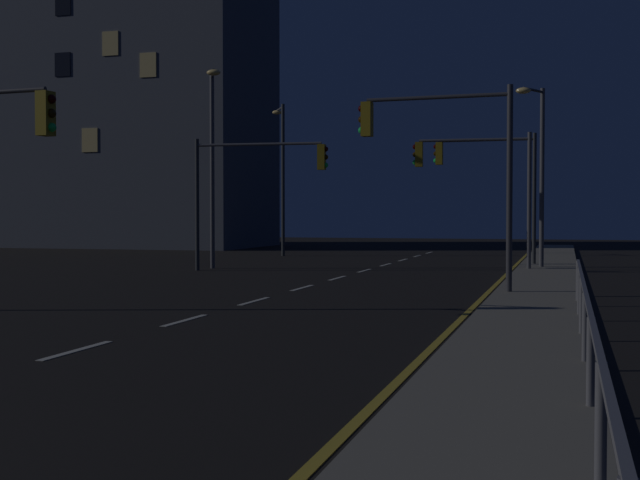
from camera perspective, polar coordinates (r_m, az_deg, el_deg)
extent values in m
plane|color=black|center=(21.78, -3.98, -4.02)|extent=(112.00, 112.00, 0.00)
cube|color=gray|center=(20.45, 14.23, -4.25)|extent=(2.26, 77.00, 0.14)
cube|color=silver|center=(14.19, -16.08, -7.16)|extent=(0.14, 2.00, 0.01)
cube|color=silver|center=(17.66, -9.08, -5.37)|extent=(0.14, 2.00, 0.01)
cube|color=silver|center=(21.32, -4.45, -4.13)|extent=(0.14, 2.00, 0.01)
cube|color=silver|center=(25.08, -1.20, -3.24)|extent=(0.14, 2.00, 0.01)
cube|color=silver|center=(28.91, 1.19, -2.58)|extent=(0.14, 2.00, 0.01)
cube|color=silver|center=(32.78, 3.02, -2.07)|extent=(0.14, 2.00, 0.01)
cube|color=silver|center=(36.67, 4.45, -1.67)|extent=(0.14, 2.00, 0.01)
cube|color=silver|center=(40.59, 5.62, -1.35)|extent=(0.14, 2.00, 0.01)
cube|color=silver|center=(44.52, 6.57, -1.08)|extent=(0.14, 2.00, 0.01)
cube|color=silver|center=(48.46, 7.37, -0.85)|extent=(0.14, 2.00, 0.01)
cube|color=gold|center=(25.51, 11.54, -3.19)|extent=(0.14, 53.00, 0.01)
cylinder|color=#4C4C51|center=(32.78, 13.92, 2.60)|extent=(0.16, 0.16, 5.13)
cylinder|color=#4C4C51|center=(32.93, 10.31, 6.66)|extent=(4.15, 0.35, 0.11)
cube|color=olive|center=(33.06, 6.69, 5.74)|extent=(0.30, 0.36, 0.95)
sphere|color=black|center=(33.10, 6.43, 6.26)|extent=(0.20, 0.20, 0.20)
sphere|color=black|center=(33.07, 6.42, 5.74)|extent=(0.20, 0.20, 0.20)
sphere|color=#19D84C|center=(33.05, 6.42, 5.22)|extent=(0.20, 0.20, 0.20)
cube|color=olive|center=(19.16, -18.01, 8.10)|extent=(0.30, 0.36, 0.95)
sphere|color=black|center=(19.11, -17.65, 9.03)|extent=(0.20, 0.20, 0.20)
sphere|color=black|center=(19.07, -17.64, 8.14)|extent=(0.20, 0.20, 0.20)
sphere|color=#19D84C|center=(19.04, -17.63, 7.24)|extent=(0.20, 0.20, 0.20)
cylinder|color=#2D3033|center=(36.10, 14.24, 2.73)|extent=(0.16, 0.16, 5.41)
cylinder|color=#2D3033|center=(36.35, 11.15, 6.62)|extent=(3.94, 0.11, 0.11)
cube|color=olive|center=(36.54, 8.05, 5.79)|extent=(0.28, 0.34, 0.95)
sphere|color=black|center=(36.58, 7.81, 6.25)|extent=(0.20, 0.20, 0.20)
sphere|color=black|center=(36.56, 7.80, 5.79)|extent=(0.20, 0.20, 0.20)
sphere|color=#19D84C|center=(36.54, 7.80, 5.32)|extent=(0.20, 0.20, 0.20)
cylinder|color=#2D3033|center=(33.22, -8.27, 2.36)|extent=(0.16, 0.16, 5.11)
cylinder|color=#4C4C51|center=(32.54, -4.18, 6.45)|extent=(4.95, 0.45, 0.11)
cube|color=olive|center=(31.88, 0.11, 5.61)|extent=(0.30, 0.36, 0.95)
sphere|color=black|center=(31.87, 0.38, 6.15)|extent=(0.20, 0.20, 0.20)
sphere|color=black|center=(31.85, 0.38, 5.61)|extent=(0.20, 0.20, 0.20)
sphere|color=#19D84C|center=(31.83, 0.38, 5.07)|extent=(0.20, 0.20, 0.20)
cylinder|color=#38383D|center=(22.91, 12.65, 3.42)|extent=(0.16, 0.16, 5.46)
cylinder|color=#38383D|center=(23.40, 7.87, 9.51)|extent=(3.91, 0.28, 0.11)
cube|color=olive|center=(23.79, 3.19, 8.12)|extent=(0.29, 0.35, 0.95)
sphere|color=black|center=(23.86, 2.83, 8.83)|extent=(0.20, 0.20, 0.20)
sphere|color=black|center=(23.83, 2.83, 8.11)|extent=(0.20, 0.20, 0.20)
sphere|color=#19D84C|center=(23.80, 2.83, 7.39)|extent=(0.20, 0.20, 0.20)
cylinder|color=#4C4C51|center=(34.12, 14.73, 4.08)|extent=(0.18, 0.18, 6.94)
cylinder|color=#2D3033|center=(33.77, 14.17, 9.77)|extent=(0.75, 1.39, 0.10)
ellipsoid|color=#F9D172|center=(33.11, 13.54, 9.76)|extent=(0.56, 0.36, 0.24)
cylinder|color=#4C4C51|center=(34.45, -7.27, 4.64)|extent=(0.18, 0.18, 7.87)
cylinder|color=#38383D|center=(34.04, -7.24, 11.08)|extent=(0.80, 1.51, 0.10)
ellipsoid|color=#F9D172|center=(33.22, -7.18, 11.14)|extent=(0.56, 0.36, 0.24)
cylinder|color=#2D3033|center=(44.44, -2.51, 4.05)|extent=(0.18, 0.18, 7.96)
cylinder|color=#4C4C51|center=(45.52, -2.71, 8.83)|extent=(0.88, 1.40, 0.10)
ellipsoid|color=#F9D172|center=(46.27, -2.90, 8.59)|extent=(0.56, 0.36, 0.24)
cylinder|color=#59595E|center=(6.74, 18.40, -11.81)|extent=(0.09, 0.09, 0.95)
cylinder|color=#59595E|center=(9.55, 17.77, -7.81)|extent=(0.09, 0.09, 0.95)
cylinder|color=#59595E|center=(12.38, 17.44, -5.62)|extent=(0.09, 0.09, 0.95)
cylinder|color=#59595E|center=(15.22, 17.23, -4.26)|extent=(0.09, 0.09, 0.95)
cylinder|color=#59595E|center=(18.07, 17.09, -3.32)|extent=(0.09, 0.09, 0.95)
cylinder|color=#59595E|center=(20.92, 16.98, -2.64)|extent=(0.09, 0.09, 0.95)
cube|color=slate|center=(10.90, 17.61, -4.10)|extent=(0.06, 20.04, 0.06)
cube|color=#4C515B|center=(61.62, -14.15, 13.16)|extent=(21.52, 10.34, 28.89)
cube|color=black|center=(57.56, -16.94, 15.01)|extent=(1.10, 0.06, 1.50)
cube|color=#EACC7A|center=(53.79, -11.51, 11.49)|extent=(1.10, 0.06, 1.50)
cube|color=#EACC7A|center=(55.28, -13.95, 12.73)|extent=(1.10, 0.06, 1.50)
cube|color=#EACC7A|center=(55.22, -15.25, 6.51)|extent=(1.10, 0.06, 1.50)
cube|color=black|center=(56.84, -16.96, 11.25)|extent=(1.10, 0.06, 1.50)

